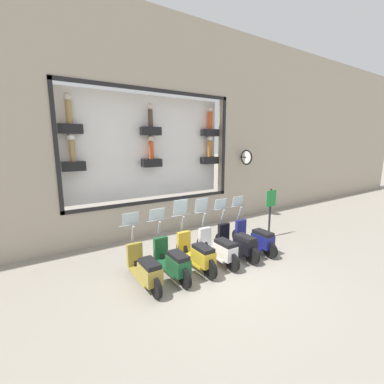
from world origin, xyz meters
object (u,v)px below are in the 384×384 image
Objects in this scene: shop_sign_post at (270,212)px; scooter_white_2 at (219,248)px; scooter_navy_0 at (256,238)px; scooter_yellow_3 at (197,254)px; scooter_olive_5 at (145,269)px; scooter_black_1 at (238,243)px; scooter_green_4 at (173,261)px.

scooter_white_2 is at bearing 101.84° from shop_sign_post.
scooter_yellow_3 is at bearing 89.80° from scooter_navy_0.
scooter_black_1 is at bearing -89.98° from scooter_olive_5.
scooter_black_1 is (0.00, 0.71, 0.00)m from scooter_navy_0.
scooter_black_1 is at bearing -89.99° from scooter_green_4.
scooter_white_2 is (0.00, 0.71, 0.01)m from scooter_black_1.
scooter_olive_5 is (-0.00, 2.12, -0.01)m from scooter_white_2.
scooter_yellow_3 is at bearing -89.38° from scooter_green_4.
scooter_green_4 is 4.16m from shop_sign_post.
scooter_white_2 is 1.05× the size of shop_sign_post.
scooter_olive_5 is at bearing 90.34° from scooter_yellow_3.
scooter_white_2 is 2.12m from scooter_olive_5.
scooter_white_2 is 2.78m from shop_sign_post.
scooter_navy_0 is 1.47m from shop_sign_post.
shop_sign_post reaches higher than scooter_green_4.
shop_sign_post reaches higher than scooter_olive_5.
scooter_navy_0 is 1.41m from scooter_white_2.
scooter_white_2 reaches higher than scooter_green_4.
scooter_navy_0 is 2.83m from scooter_green_4.
shop_sign_post is (0.56, -2.67, 0.50)m from scooter_white_2.
scooter_black_1 is at bearing 89.98° from scooter_navy_0.
scooter_green_4 is at bearing -89.94° from scooter_olive_5.
scooter_olive_5 is at bearing 90.12° from scooter_white_2.
scooter_black_1 is 2.83m from scooter_olive_5.
scooter_navy_0 is 0.71m from scooter_black_1.
scooter_green_4 is at bearing 90.00° from scooter_navy_0.
scooter_green_4 is at bearing 97.86° from shop_sign_post.
shop_sign_post is at bearing -65.89° from scooter_navy_0.
scooter_olive_5 is at bearing 90.02° from scooter_black_1.
scooter_white_2 is 1.00× the size of scooter_yellow_3.
shop_sign_post is at bearing -82.14° from scooter_green_4.
scooter_green_4 is 1.05× the size of shop_sign_post.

